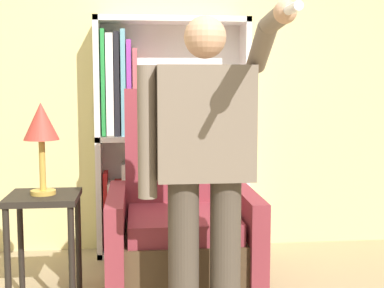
% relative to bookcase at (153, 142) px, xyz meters
% --- Properties ---
extents(wall_back, '(8.00, 0.06, 2.80)m').
position_rel_bookcase_xyz_m(wall_back, '(0.02, 0.16, 0.54)').
color(wall_back, '#DBCC84').
rests_on(wall_back, ground_plane).
extents(bookcase, '(1.14, 0.28, 1.78)m').
position_rel_bookcase_xyz_m(bookcase, '(0.00, 0.00, 0.00)').
color(bookcase, white).
rests_on(bookcase, ground_plane).
extents(armchair, '(0.88, 0.83, 1.26)m').
position_rel_bookcase_xyz_m(armchair, '(0.14, -0.83, -0.47)').
color(armchair, '#4C3823').
rests_on(armchair, ground_plane).
extents(person_standing, '(0.60, 0.78, 1.61)m').
position_rel_bookcase_xyz_m(person_standing, '(0.20, -1.55, 0.07)').
color(person_standing, '#473D33').
rests_on(person_standing, ground_plane).
extents(side_table, '(0.40, 0.40, 0.66)m').
position_rel_bookcase_xyz_m(side_table, '(-0.66, -0.93, -0.33)').
color(side_table, black).
rests_on(side_table, ground_plane).
extents(table_lamp, '(0.20, 0.20, 0.53)m').
position_rel_bookcase_xyz_m(table_lamp, '(-0.66, -0.93, 0.19)').
color(table_lamp, gold).
rests_on(table_lamp, side_table).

